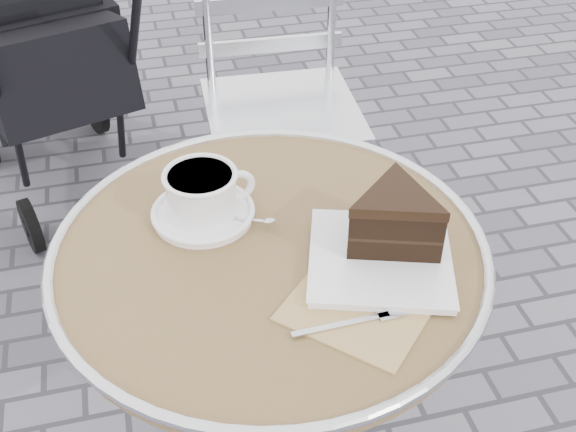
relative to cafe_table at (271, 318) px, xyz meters
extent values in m
cylinder|color=silver|center=(0.00, 0.00, -0.20)|extent=(0.07, 0.07, 0.67)
cylinder|color=#9D7955|center=(0.00, 0.00, 0.15)|extent=(0.70, 0.70, 0.03)
torus|color=silver|center=(0.00, 0.00, 0.16)|extent=(0.72, 0.72, 0.02)
cylinder|color=white|center=(-0.09, 0.11, 0.17)|extent=(0.17, 0.17, 0.01)
cylinder|color=white|center=(-0.09, 0.11, 0.21)|extent=(0.13, 0.13, 0.07)
torus|color=white|center=(-0.03, 0.11, 0.21)|extent=(0.06, 0.02, 0.06)
cylinder|color=beige|center=(-0.09, 0.11, 0.25)|extent=(0.11, 0.11, 0.01)
cube|color=tan|center=(0.10, -0.15, 0.17)|extent=(0.28, 0.28, 0.00)
cube|color=white|center=(0.16, -0.08, 0.17)|extent=(0.27, 0.27, 0.01)
cylinder|color=silver|center=(0.04, 0.67, -0.33)|extent=(0.03, 0.03, 0.47)
cylinder|color=silver|center=(0.39, 0.65, -0.33)|extent=(0.03, 0.03, 0.47)
cylinder|color=silver|center=(0.06, 1.03, -0.33)|extent=(0.03, 0.03, 0.47)
cylinder|color=silver|center=(0.41, 1.01, -0.33)|extent=(0.03, 0.03, 0.47)
cube|color=silver|center=(0.23, 0.84, -0.09)|extent=(0.44, 0.44, 0.02)
cube|color=black|center=(-0.43, 1.34, -0.10)|extent=(0.58, 0.74, 0.39)
cylinder|color=black|center=(-0.54, 1.00, -0.48)|extent=(0.08, 0.18, 0.17)
cylinder|color=black|center=(-0.15, 1.12, -0.48)|extent=(0.08, 0.18, 0.17)
cylinder|color=black|center=(-0.32, 1.68, -0.43)|extent=(0.11, 0.27, 0.27)
camera|label=1|loc=(-0.19, -0.86, 0.94)|focal=45.00mm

